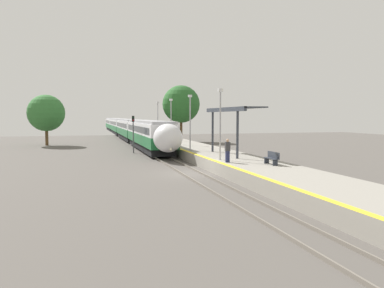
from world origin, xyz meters
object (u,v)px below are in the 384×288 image
at_px(lamppost_far, 171,118).
at_px(train, 124,127).
at_px(lamppost_mid, 190,119).
at_px(lamppost_farthest, 158,118).
at_px(platform_bench, 272,158).
at_px(lamppost_near, 220,119).
at_px(railway_signal, 133,130).
at_px(person_waiting, 228,150).

bearing_deg(lamppost_far, train, 94.34).
relative_size(lamppost_mid, lamppost_farthest, 1.00).
bearing_deg(platform_bench, lamppost_near, 124.21).
bearing_deg(railway_signal, lamppost_near, -74.11).
height_order(person_waiting, railway_signal, railway_signal).
relative_size(lamppost_mid, lamppost_far, 1.00).
bearing_deg(lamppost_farthest, railway_signal, -116.29).
bearing_deg(lamppost_mid, platform_bench, -78.52).
xyz_separation_m(train, person_waiting, (2.46, -51.75, -0.33)).
relative_size(person_waiting, lamppost_far, 0.31).
height_order(lamppost_far, lamppost_farthest, same).
distance_m(lamppost_near, lamppost_mid, 8.66).
distance_m(lamppost_near, lamppost_farthest, 25.97).
xyz_separation_m(lamppost_near, lamppost_mid, (0.00, 8.66, 0.00)).
bearing_deg(train, lamppost_mid, -86.57).
relative_size(train, lamppost_farthest, 16.07).
relative_size(person_waiting, railway_signal, 0.39).
xyz_separation_m(railway_signal, lamppost_mid, (4.69, -7.82, 1.40)).
relative_size(lamppost_far, lamppost_farthest, 1.00).
xyz_separation_m(person_waiting, lamppost_far, (0.03, 18.97, 2.24)).
xyz_separation_m(platform_bench, railway_signal, (-7.20, 20.16, 1.25)).
relative_size(railway_signal, lamppost_farthest, 0.79).
distance_m(train, lamppost_farthest, 24.33).
height_order(lamppost_mid, lamppost_farthest, same).
xyz_separation_m(person_waiting, railway_signal, (-4.66, 18.13, 0.84)).
bearing_deg(train, lamppost_far, -85.66).
bearing_deg(lamppost_far, lamppost_near, -90.00).
xyz_separation_m(platform_bench, lamppost_far, (-2.51, 21.00, 2.66)).
height_order(platform_bench, railway_signal, railway_signal).
height_order(platform_bench, lamppost_mid, lamppost_mid).
bearing_deg(person_waiting, lamppost_near, 89.02).
distance_m(train, lamppost_far, 32.93).
bearing_deg(lamppost_near, platform_bench, -55.79).
xyz_separation_m(railway_signal, lamppost_farthest, (4.69, 9.49, 1.40)).
bearing_deg(train, person_waiting, -87.28).
bearing_deg(lamppost_mid, train, 93.43).
relative_size(lamppost_near, lamppost_farthest, 1.00).
xyz_separation_m(lamppost_far, lamppost_farthest, (0.00, 8.66, 0.00)).
xyz_separation_m(platform_bench, person_waiting, (-2.53, 2.03, 0.42)).
relative_size(person_waiting, lamppost_mid, 0.31).
relative_size(platform_bench, lamppost_far, 0.31).
bearing_deg(lamppost_far, lamppost_mid, -90.00).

